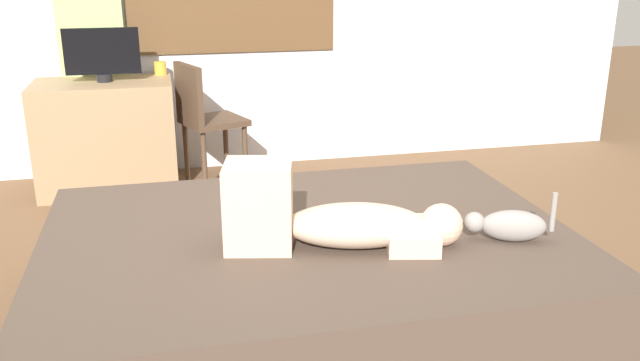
{
  "coord_description": "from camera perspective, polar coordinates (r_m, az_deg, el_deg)",
  "views": [
    {
      "loc": [
        -0.48,
        -2.64,
        1.52
      ],
      "look_at": [
        0.17,
        0.11,
        0.58
      ],
      "focal_mm": 37.79,
      "sensor_mm": 36.0,
      "label": 1
    }
  ],
  "objects": [
    {
      "name": "ground_plane",
      "position": [
        3.09,
        -2.57,
        -11.17
      ],
      "size": [
        16.0,
        16.0,
        0.0
      ],
      "primitive_type": "plane",
      "color": "brown"
    },
    {
      "name": "bed",
      "position": [
        2.92,
        -1.02,
        -8.24
      ],
      "size": [
        2.24,
        1.65,
        0.43
      ],
      "color": "brown",
      "rests_on": "ground"
    },
    {
      "name": "person_lying",
      "position": [
        2.65,
        0.93,
        -3.23
      ],
      "size": [
        0.94,
        0.43,
        0.34
      ],
      "color": "#CCB299",
      "rests_on": "bed"
    },
    {
      "name": "cat",
      "position": [
        2.81,
        15.7,
        -3.65
      ],
      "size": [
        0.35,
        0.19,
        0.21
      ],
      "color": "gray",
      "rests_on": "bed"
    },
    {
      "name": "desk",
      "position": [
        4.79,
        -17.59,
        3.61
      ],
      "size": [
        0.9,
        0.56,
        0.74
      ],
      "color": "#997A56",
      "rests_on": "ground"
    },
    {
      "name": "tv_monitor",
      "position": [
        4.69,
        -17.97,
        10.16
      ],
      "size": [
        0.48,
        0.1,
        0.35
      ],
      "color": "black",
      "rests_on": "desk"
    },
    {
      "name": "cup",
      "position": [
        4.89,
        -13.37,
        9.24
      ],
      "size": [
        0.08,
        0.08,
        0.09
      ],
      "primitive_type": "cylinder",
      "color": "gold",
      "rests_on": "desk"
    },
    {
      "name": "chair_by_desk",
      "position": [
        4.62,
        -9.81,
        5.44
      ],
      "size": [
        0.49,
        0.49,
        0.86
      ],
      "color": "#4C3828",
      "rests_on": "ground"
    },
    {
      "name": "curtain_left",
      "position": [
        4.95,
        -19.07,
        13.81
      ],
      "size": [
        0.44,
        0.06,
        2.42
      ],
      "primitive_type": "cube",
      "color": "#ADCC75",
      "rests_on": "ground"
    }
  ]
}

